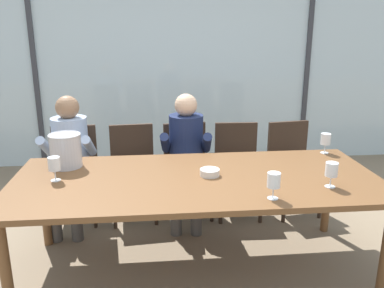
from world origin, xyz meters
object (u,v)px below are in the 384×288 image
Objects in this scene: tasting_bowl at (210,172)px; wine_glass_center_pour at (54,165)px; person_navy_polo at (186,150)px; dining_table at (197,185)px; chair_left_of_center at (133,164)px; chair_center at (186,162)px; wine_glass_near_bucket at (332,171)px; person_pale_blue_shirt at (69,154)px; wine_glass_by_right_taster at (274,181)px; chair_near_window_right at (291,160)px; chair_right_of_center at (237,162)px; wine_glass_by_left_taster at (326,139)px; ice_bucket_primary at (66,150)px; chair_near_curtain at (74,165)px.

tasting_bowl is 1.11m from wine_glass_center_pour.
dining_table is at bearing -84.34° from person_navy_polo.
chair_left_of_center and chair_center have the same top height.
person_navy_polo reaches higher than wine_glass_near_bucket.
wine_glass_by_right_taster is (1.51, -1.26, 0.17)m from person_pale_blue_shirt.
person_pale_blue_shirt is at bearing 94.54° from wine_glass_center_pour.
person_pale_blue_shirt is (-2.12, -0.13, 0.17)m from chair_near_window_right.
wine_glass_center_pour is (-1.89, 0.30, 0.00)m from wine_glass_near_bucket.
wine_glass_near_bucket is at bearing -46.73° from chair_left_of_center.
chair_right_of_center is (1.02, -0.03, 0.00)m from chair_left_of_center.
wine_glass_near_bucket is 1.00× the size of wine_glass_by_right_taster.
person_pale_blue_shirt reaches higher than chair_center.
tasting_bowl is 1.16m from wine_glass_by_left_taster.
chair_left_of_center is 6.15× the size of tasting_bowl.
ice_bucket_primary is 1.51× the size of wine_glass_by_right_taster.
person_pale_blue_shirt reaches higher than wine_glass_center_pour.
ice_bucket_primary is at bearing -152.28° from chair_center.
person_navy_polo is (1.06, -0.17, 0.17)m from chair_near_curtain.
wine_glass_near_bucket is (0.89, -0.27, 0.18)m from dining_table.
chair_right_of_center is 1.66m from ice_bucket_primary.
chair_left_of_center is (-0.51, 1.00, -0.17)m from dining_table.
wine_glass_center_pour reaches higher than chair_left_of_center.
ice_bucket_primary reaches higher than wine_glass_center_pour.
chair_near_window_right is 2.29m from wine_glass_center_pour.
chair_near_curtain and chair_right_of_center have the same top height.
chair_near_window_right is at bearing 17.42° from ice_bucket_primary.
wine_glass_by_left_taster is at bearing 69.37° from wine_glass_near_bucket.
chair_center is 1.00× the size of chair_near_window_right.
wine_glass_by_right_taster is at bearing -52.42° from tasting_bowl.
chair_near_curtain and chair_left_of_center have the same top height.
chair_near_window_right is 2.14m from person_pale_blue_shirt.
chair_near_curtain is 1.03m from wine_glass_center_pour.
person_navy_polo is 1.12m from ice_bucket_primary.
person_navy_polo reaches higher than chair_center.
ice_bucket_primary is (-0.99, -0.68, 0.36)m from chair_center.
ice_bucket_primary is at bearing -147.22° from person_navy_polo.
wine_glass_by_left_taster reaches higher than chair_left_of_center.
wine_glass_by_right_taster reaches higher than tasting_bowl.
wine_glass_center_pour is (0.06, -0.81, 0.17)m from person_pale_blue_shirt.
chair_center is 3.37× the size of ice_bucket_primary.
wine_glass_by_left_taster is at bearing 11.32° from wine_glass_center_pour.
dining_table is 0.63m from wine_glass_by_right_taster.
wine_glass_by_left_taster is (1.67, -0.53, 0.35)m from chair_left_of_center.
wine_glass_near_bucket is at bearing -16.71° from dining_table.
tasting_bowl is (0.61, -0.97, 0.25)m from chair_left_of_center.
wine_glass_near_bucket is (0.88, -1.28, 0.34)m from chair_center.
chair_left_of_center is at bearing 162.51° from wine_glass_by_left_taster.
ice_bucket_primary is at bearing -154.57° from chair_right_of_center.
dining_table is at bearing 136.56° from wine_glass_by_right_taster.
person_navy_polo is at bearing 27.56° from ice_bucket_primary.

